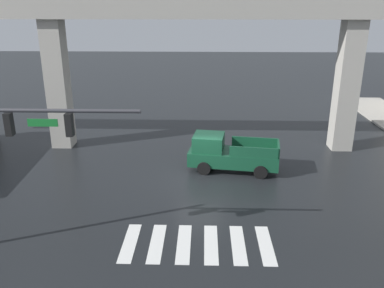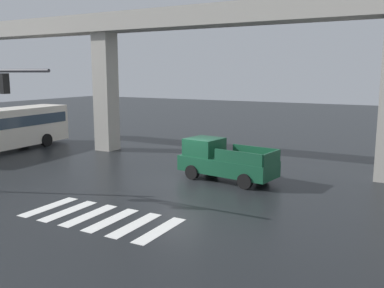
{
  "view_description": "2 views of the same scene",
  "coord_description": "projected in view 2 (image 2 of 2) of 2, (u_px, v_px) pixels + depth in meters",
  "views": [
    {
      "loc": [
        0.2,
        -20.09,
        9.25
      ],
      "look_at": [
        -0.45,
        1.23,
        1.66
      ],
      "focal_mm": 37.44,
      "sensor_mm": 36.0,
      "label": 1
    },
    {
      "loc": [
        10.56,
        -18.09,
        5.52
      ],
      "look_at": [
        0.85,
        -0.35,
        2.09
      ],
      "focal_mm": 39.41,
      "sensor_mm": 36.0,
      "label": 2
    }
  ],
  "objects": [
    {
      "name": "ground_plane",
      "position": [
        181.0,
        182.0,
        21.57
      ],
      "size": [
        120.0,
        120.0,
        0.0
      ],
      "primitive_type": "plane",
      "color": "black"
    },
    {
      "name": "crosswalk_stripes",
      "position": [
        100.0,
        218.0,
        16.22
      ],
      "size": [
        6.05,
        2.8,
        0.01
      ],
      "color": "silver",
      "rests_on": "ground"
    },
    {
      "name": "elevated_overpass",
      "position": [
        226.0,
        31.0,
        24.91
      ],
      "size": [
        49.3,
        1.98,
        9.48
      ],
      "color": "#ADA89E",
      "rests_on": "ground"
    },
    {
      "name": "pickup_truck",
      "position": [
        222.0,
        161.0,
        21.92
      ],
      "size": [
        5.32,
        2.61,
        2.08
      ],
      "color": "#14472D",
      "rests_on": "ground"
    },
    {
      "name": "city_bus",
      "position": [
        1.0,
        127.0,
        29.6
      ],
      "size": [
        3.22,
        10.92,
        2.99
      ],
      "color": "beige",
      "rests_on": "ground"
    }
  ]
}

